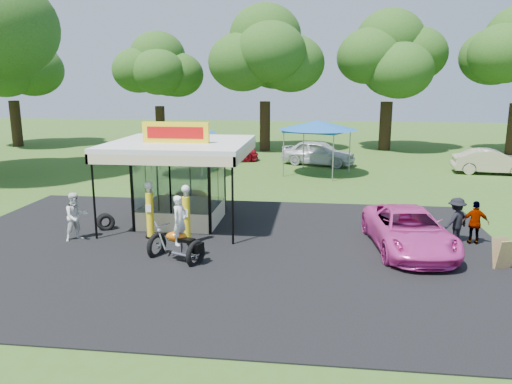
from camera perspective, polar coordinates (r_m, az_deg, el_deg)
ground at (r=15.76m, az=-6.15°, el=-8.78°), size 120.00×120.00×0.00m
asphalt_apron at (r=17.58m, az=-4.67°, el=-6.39°), size 20.00×14.00×0.04m
gas_station_kiosk at (r=20.41m, az=-8.56°, el=1.30°), size 5.40×5.40×4.18m
gas_pump_left at (r=18.74m, az=-12.04°, el=-2.18°), size 0.40×0.40×2.16m
gas_pump_right at (r=17.82m, az=-7.96°, el=-2.76°), size 0.41×0.41×2.18m
motorcycle at (r=16.24m, az=-8.85°, el=-4.90°), size 2.00×1.52×2.28m
spare_tires at (r=20.38m, az=-16.83°, el=-3.31°), size 0.85×0.71×0.69m
a_frame_sign at (r=17.27m, az=26.39°, el=-6.39°), size 0.60×0.65×0.98m
kiosk_car at (r=22.76m, az=-6.98°, el=-0.84°), size 2.82×1.13×0.96m
pink_sedan at (r=17.95m, az=17.05°, el=-4.18°), size 2.93×5.40×1.44m
spectator_west at (r=19.31m, az=-19.88°, el=-2.67°), size 1.08×1.10×1.79m
spectator_east_a at (r=19.20m, az=21.89°, el=-3.06°), size 1.25×1.16×1.69m
spectator_east_b at (r=19.31m, az=23.77°, el=-3.28°), size 0.96×0.44×1.60m
bg_car_a at (r=36.52m, az=-14.23°, el=4.30°), size 4.42×1.69×1.44m
bg_car_b at (r=36.65m, az=-3.87°, el=4.76°), size 5.64×3.40×1.53m
bg_car_c at (r=35.00m, az=7.15°, el=4.48°), size 5.44×3.56×1.72m
bg_car_e at (r=34.71m, az=25.34°, el=3.15°), size 4.83×2.11×1.55m
tent_west at (r=30.83m, az=-8.83°, el=7.15°), size 4.57×4.57×3.19m
tent_east at (r=31.09m, az=7.10°, el=7.55°), size 4.83×4.83×3.38m
oak_far_a at (r=49.67m, az=-26.31°, el=13.00°), size 9.54×9.54×11.31m
oak_far_b at (r=46.01m, az=-11.10°, el=12.98°), size 8.20×8.20×9.78m
oak_far_c at (r=41.89m, az=1.06°, el=14.76°), size 9.81×9.81×11.56m
oak_far_d at (r=43.66m, az=14.95°, el=14.03°), size 9.44×9.44×11.23m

